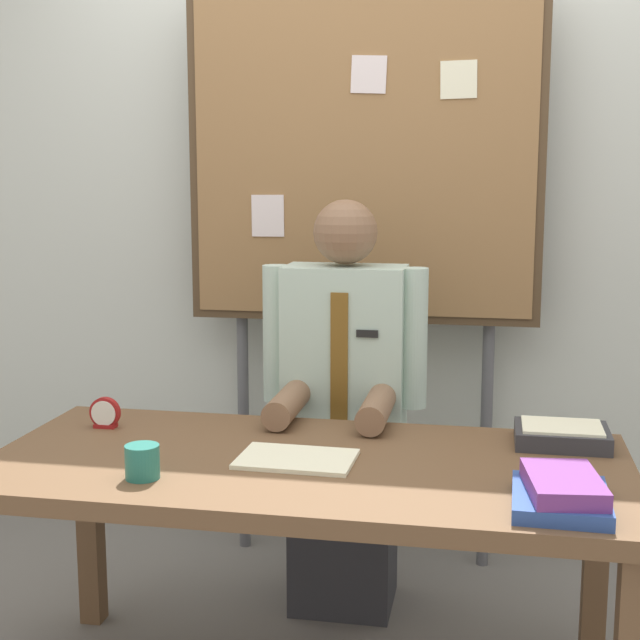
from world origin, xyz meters
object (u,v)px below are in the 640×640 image
(open_notebook, at_px, (296,459))
(desk_clock, at_px, (105,414))
(desk, at_px, (307,489))
(coffee_mug, at_px, (142,462))
(paper_tray, at_px, (562,435))
(person, at_px, (344,423))
(bulletin_board, at_px, (362,165))
(book_stack, at_px, (562,493))

(open_notebook, height_order, desk_clock, desk_clock)
(desk, distance_m, coffee_mug, 0.46)
(open_notebook, distance_m, paper_tray, 0.76)
(desk, distance_m, open_notebook, 0.09)
(open_notebook, bearing_deg, person, 87.84)
(desk, relative_size, desk_clock, 18.41)
(desk_clock, bearing_deg, desk, -15.58)
(person, xyz_separation_m, paper_tray, (0.68, -0.35, 0.10))
(bulletin_board, bearing_deg, desk_clock, -129.02)
(person, bearing_deg, desk_clock, -146.80)
(desk_clock, relative_size, paper_tray, 0.36)
(bulletin_board, bearing_deg, person, -90.00)
(desk, height_order, person, person)
(person, bearing_deg, bulletin_board, 90.00)
(bulletin_board, bearing_deg, coffee_mug, -107.01)
(coffee_mug, bearing_deg, paper_tray, 24.96)
(desk_clock, bearing_deg, person, 33.20)
(desk, bearing_deg, desk_clock, 164.42)
(desk_clock, height_order, paper_tray, desk_clock)
(coffee_mug, height_order, paper_tray, coffee_mug)
(desk, relative_size, coffee_mug, 19.78)
(desk, height_order, coffee_mug, coffee_mug)
(person, relative_size, coffee_mug, 16.03)
(book_stack, bearing_deg, bulletin_board, 117.70)
(coffee_mug, bearing_deg, open_notebook, 30.51)
(bulletin_board, bearing_deg, desk, -90.00)
(open_notebook, bearing_deg, desk_clock, 162.22)
(open_notebook, distance_m, desk_clock, 0.67)
(desk, distance_m, bulletin_board, 1.33)
(book_stack, relative_size, desk_clock, 3.02)
(desk_clock, xyz_separation_m, paper_tray, (1.34, 0.08, -0.01))
(book_stack, xyz_separation_m, desk_clock, (-1.31, 0.42, 0.01))
(book_stack, bearing_deg, open_notebook, 162.39)
(open_notebook, relative_size, coffee_mug, 3.53)
(desk, relative_size, paper_tray, 6.63)
(person, distance_m, book_stack, 1.07)
(desk, distance_m, desk_clock, 0.70)
(open_notebook, height_order, paper_tray, paper_tray)
(open_notebook, bearing_deg, paper_tray, 21.98)
(bulletin_board, height_order, desk_clock, bulletin_board)
(desk, relative_size, open_notebook, 5.60)
(paper_tray, bearing_deg, desk_clock, -176.56)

